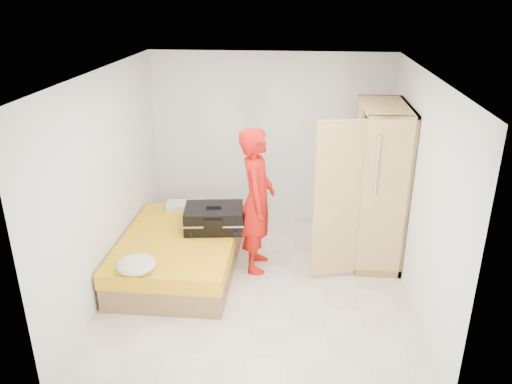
# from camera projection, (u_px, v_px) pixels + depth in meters

# --- Properties ---
(room) EXTENTS (4.00, 4.02, 2.60)m
(room) POSITION_uv_depth(u_px,v_px,m) (259.00, 188.00, 5.73)
(room) COLOR beige
(room) RESTS_ON ground
(bed) EXTENTS (1.42, 2.02, 0.50)m
(bed) POSITION_uv_depth(u_px,v_px,m) (179.00, 253.00, 6.44)
(bed) COLOR #926742
(bed) RESTS_ON ground
(wardrobe) EXTENTS (1.16, 1.32, 2.10)m
(wardrobe) POSITION_uv_depth(u_px,v_px,m) (375.00, 189.00, 6.50)
(wardrobe) COLOR tan
(wardrobe) RESTS_ON ground
(person) EXTENTS (0.46, 0.70, 1.89)m
(person) POSITION_uv_depth(u_px,v_px,m) (257.00, 201.00, 6.28)
(person) COLOR red
(person) RESTS_ON ground
(suitcase) EXTENTS (0.84, 0.66, 0.33)m
(suitcase) POSITION_uv_depth(u_px,v_px,m) (214.00, 218.00, 6.49)
(suitcase) COLOR black
(suitcase) RESTS_ON bed
(round_cushion) EXTENTS (0.43, 0.43, 0.16)m
(round_cushion) POSITION_uv_depth(u_px,v_px,m) (136.00, 265.00, 5.53)
(round_cushion) COLOR white
(round_cushion) RESTS_ON bed
(pillow) EXTENTS (0.57, 0.37, 0.10)m
(pillow) POSITION_uv_depth(u_px,v_px,m) (185.00, 206.00, 7.12)
(pillow) COLOR white
(pillow) RESTS_ON bed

